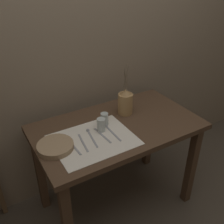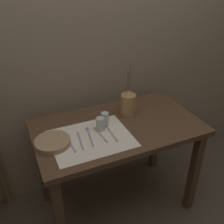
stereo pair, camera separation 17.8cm
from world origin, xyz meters
name	(u,v)px [view 2 (the right image)]	position (x,y,z in m)	size (l,w,h in m)	color
ground_plane	(117,202)	(0.00, 0.00, 0.00)	(12.00, 12.00, 0.00)	brown
stone_wall_back	(93,51)	(0.00, 0.45, 1.20)	(7.00, 0.06, 2.40)	gray
wooden_table	(117,139)	(0.00, 0.00, 0.67)	(1.18, 0.68, 0.79)	#4C3523
linen_cloth	(91,138)	(-0.23, -0.07, 0.79)	(0.52, 0.41, 0.00)	silver
pitcher_with_flowers	(128,103)	(0.14, 0.11, 0.88)	(0.11, 0.11, 0.39)	#A87F4C
wooden_bowl	(52,142)	(-0.47, -0.03, 0.81)	(0.23, 0.23, 0.04)	#9E7F5B
glass_tumbler_near	(100,124)	(-0.13, -0.01, 0.84)	(0.06, 0.06, 0.09)	#B7C1BC
glass_tumbler_far	(105,118)	(-0.07, 0.05, 0.84)	(0.05, 0.05, 0.09)	#B7C1BC
fork_inner	(70,143)	(-0.37, -0.07, 0.79)	(0.02, 0.20, 0.00)	#939399
fork_outer	(80,141)	(-0.30, -0.07, 0.79)	(0.04, 0.20, 0.00)	#939399
spoon_outer	(88,132)	(-0.22, 0.00, 0.80)	(0.05, 0.21, 0.02)	#939399
knife_center	(101,135)	(-0.15, -0.06, 0.79)	(0.02, 0.20, 0.00)	#939399
spoon_inner	(108,129)	(-0.08, -0.02, 0.80)	(0.02, 0.21, 0.02)	#939399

